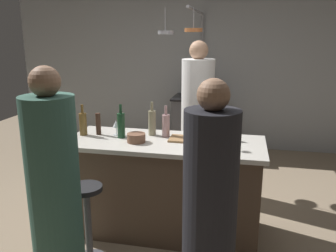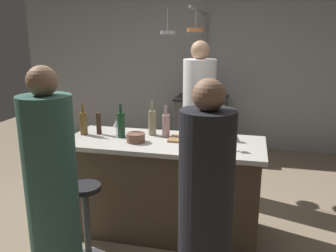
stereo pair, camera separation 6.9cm
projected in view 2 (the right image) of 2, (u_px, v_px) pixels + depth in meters
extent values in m
plane|color=gray|center=(164.00, 229.00, 3.41)|extent=(9.00, 9.00, 0.00)
cube|color=#9EA3A8|center=(206.00, 68.00, 5.77)|extent=(6.40, 0.16, 2.60)
cube|color=brown|center=(164.00, 188.00, 3.30)|extent=(1.72, 0.66, 0.86)
cube|color=beige|center=(164.00, 143.00, 3.19)|extent=(1.80, 0.72, 0.04)
cube|color=#47474C|center=(201.00, 125.00, 5.61)|extent=(0.76, 0.60, 0.86)
cube|color=black|center=(202.00, 98.00, 5.50)|extent=(0.80, 0.64, 0.03)
cylinder|color=white|center=(199.00, 127.00, 4.10)|extent=(0.37, 0.37, 1.57)
sphere|color=tan|center=(200.00, 50.00, 3.88)|extent=(0.21, 0.21, 0.21)
cylinder|color=#4C4C51|center=(213.00, 241.00, 2.63)|extent=(0.06, 0.06, 0.62)
cylinder|color=black|center=(215.00, 201.00, 2.54)|extent=(0.26, 0.26, 0.04)
cylinder|color=black|center=(205.00, 221.00, 2.19)|extent=(0.34, 0.34, 1.41)
sphere|color=#8C664C|center=(209.00, 95.00, 1.99)|extent=(0.19, 0.19, 0.19)
cylinder|color=#4C4C51|center=(87.00, 225.00, 2.86)|extent=(0.06, 0.06, 0.62)
cylinder|color=black|center=(85.00, 188.00, 2.77)|extent=(0.26, 0.26, 0.04)
cylinder|color=#33594C|center=(53.00, 201.00, 2.40)|extent=(0.35, 0.35, 1.46)
sphere|color=#8C664C|center=(42.00, 81.00, 2.19)|extent=(0.20, 0.20, 0.20)
cylinder|color=gray|center=(204.00, 83.00, 5.69)|extent=(0.04, 0.04, 2.15)
cylinder|color=gray|center=(199.00, 10.00, 4.72)|extent=(0.04, 1.47, 0.04)
cylinder|color=gray|center=(168.00, 32.00, 4.35)|extent=(0.20, 0.20, 0.04)
cylinder|color=gray|center=(167.00, 20.00, 4.27)|extent=(0.01, 0.01, 0.29)
cylinder|color=#B26638|center=(196.00, 30.00, 4.23)|extent=(0.22, 0.22, 0.04)
cylinder|color=gray|center=(196.00, 19.00, 4.19)|extent=(0.01, 0.01, 0.26)
cylinder|color=brown|center=(70.00, 159.00, 5.10)|extent=(0.24, 0.24, 0.16)
sphere|color=#2D6633|center=(68.00, 142.00, 5.03)|extent=(0.36, 0.36, 0.36)
cube|color=#997047|center=(187.00, 139.00, 3.20)|extent=(0.32, 0.22, 0.02)
cylinder|color=#382319|center=(99.00, 123.00, 3.38)|extent=(0.05, 0.05, 0.21)
cylinder|color=brown|center=(84.00, 124.00, 3.36)|extent=(0.07, 0.07, 0.21)
cylinder|color=brown|center=(83.00, 109.00, 3.32)|extent=(0.03, 0.03, 0.08)
cylinder|color=#193D23|center=(121.00, 125.00, 3.26)|extent=(0.07, 0.07, 0.23)
cylinder|color=#193D23|center=(121.00, 109.00, 3.22)|extent=(0.03, 0.03, 0.08)
cylinder|color=#B78C8E|center=(166.00, 126.00, 3.29)|extent=(0.07, 0.07, 0.21)
cylinder|color=#B78C8E|center=(166.00, 110.00, 3.25)|extent=(0.03, 0.03, 0.08)
cylinder|color=gray|center=(152.00, 123.00, 3.34)|extent=(0.07, 0.07, 0.24)
cylinder|color=gray|center=(152.00, 106.00, 3.30)|extent=(0.03, 0.03, 0.08)
cylinder|color=silver|center=(117.00, 134.00, 3.37)|extent=(0.06, 0.06, 0.01)
cylinder|color=silver|center=(117.00, 130.00, 3.36)|extent=(0.01, 0.01, 0.07)
cone|color=silver|center=(116.00, 123.00, 3.35)|extent=(0.07, 0.07, 0.06)
cylinder|color=silver|center=(233.00, 141.00, 3.17)|extent=(0.06, 0.06, 0.01)
cylinder|color=silver|center=(233.00, 137.00, 3.16)|extent=(0.01, 0.01, 0.07)
cone|color=silver|center=(234.00, 129.00, 3.14)|extent=(0.07, 0.07, 0.06)
cylinder|color=silver|center=(236.00, 151.00, 2.90)|extent=(0.06, 0.06, 0.01)
cylinder|color=silver|center=(236.00, 146.00, 2.89)|extent=(0.01, 0.01, 0.07)
cone|color=silver|center=(236.00, 138.00, 2.88)|extent=(0.07, 0.07, 0.06)
cylinder|color=brown|center=(136.00, 138.00, 3.14)|extent=(0.16, 0.16, 0.08)
cylinder|color=#B7B7BC|center=(215.00, 143.00, 3.00)|extent=(0.17, 0.17, 0.06)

